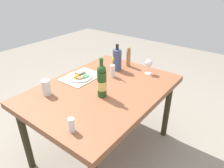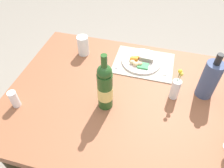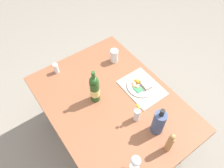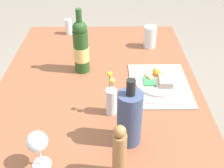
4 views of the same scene
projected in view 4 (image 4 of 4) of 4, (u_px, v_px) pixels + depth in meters
The scene contains 12 objects.
dining_table at pixel (99, 93), 1.48m from camera, with size 1.39×1.01×0.77m.
placemat at pixel (159, 85), 1.40m from camera, with size 0.39×0.30×0.01m, color #A29887.
dinner_plate at pixel (160, 80), 1.41m from camera, with size 0.26×0.26×0.04m.
fork at pixel (168, 103), 1.28m from camera, with size 0.02×0.20×0.01m, color silver.
knife at pixel (155, 66), 1.54m from camera, with size 0.01×0.21×0.01m, color silver.
cooler_bottle at pixel (129, 118), 1.03m from camera, with size 0.09×0.09×0.29m.
water_tumbler at pixel (150, 38), 1.71m from camera, with size 0.08×0.08×0.13m.
wine_glass at pixel (37, 143), 0.94m from camera, with size 0.07×0.07×0.16m.
pepper_mill at pixel (119, 153), 0.91m from camera, with size 0.05×0.05×0.22m.
flower_vase at pixel (111, 100), 1.19m from camera, with size 0.05×0.05×0.21m.
salt_shaker at pixel (69, 27), 1.88m from camera, with size 0.04×0.04×0.10m, color white.
wine_bottle at pixel (81, 47), 1.44m from camera, with size 0.08×0.08×0.35m.
Camera 4 is at (-1.18, -0.06, 1.58)m, focal length 44.65 mm.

